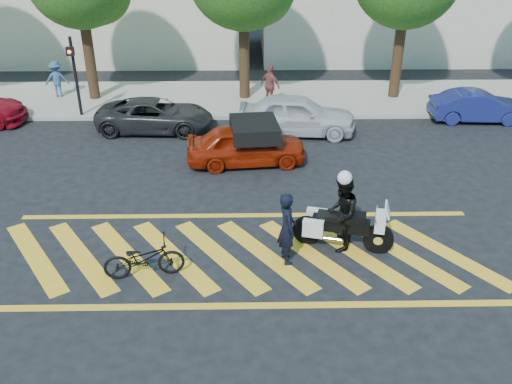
{
  "coord_description": "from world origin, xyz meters",
  "views": [
    {
      "loc": [
        0.09,
        -10.87,
        7.36
      ],
      "look_at": [
        0.31,
        1.26,
        1.05
      ],
      "focal_mm": 38.0,
      "sensor_mm": 36.0,
      "label": 1
    }
  ],
  "objects_px": {
    "officer_moto": "(342,213)",
    "red_convertible": "(246,145)",
    "police_motorcycle": "(341,226)",
    "officer_bike": "(287,228)",
    "parked_mid_right": "(296,115)",
    "parked_mid_left": "(155,115)",
    "parked_right": "(478,106)",
    "bicycle": "(144,258)"
  },
  "relations": [
    {
      "from": "officer_moto",
      "to": "parked_mid_right",
      "type": "relative_size",
      "value": 0.44
    },
    {
      "from": "officer_bike",
      "to": "parked_mid_right",
      "type": "relative_size",
      "value": 0.41
    },
    {
      "from": "red_convertible",
      "to": "parked_right",
      "type": "height_order",
      "value": "red_convertible"
    },
    {
      "from": "parked_right",
      "to": "parked_mid_left",
      "type": "bearing_deg",
      "value": 96.93
    },
    {
      "from": "police_motorcycle",
      "to": "parked_mid_left",
      "type": "relative_size",
      "value": 0.56
    },
    {
      "from": "red_convertible",
      "to": "police_motorcycle",
      "type": "bearing_deg",
      "value": -161.28
    },
    {
      "from": "police_motorcycle",
      "to": "parked_mid_right",
      "type": "height_order",
      "value": "parked_mid_right"
    },
    {
      "from": "officer_moto",
      "to": "red_convertible",
      "type": "height_order",
      "value": "officer_moto"
    },
    {
      "from": "police_motorcycle",
      "to": "parked_mid_right",
      "type": "xyz_separation_m",
      "value": [
        -0.45,
        7.67,
        0.14
      ]
    },
    {
      "from": "police_motorcycle",
      "to": "parked_mid_right",
      "type": "distance_m",
      "value": 7.69
    },
    {
      "from": "officer_bike",
      "to": "bicycle",
      "type": "xyz_separation_m",
      "value": [
        -3.23,
        -0.55,
        -0.42
      ]
    },
    {
      "from": "parked_right",
      "to": "police_motorcycle",
      "type": "bearing_deg",
      "value": 146.1
    },
    {
      "from": "officer_moto",
      "to": "red_convertible",
      "type": "relative_size",
      "value": 0.5
    },
    {
      "from": "officer_bike",
      "to": "officer_moto",
      "type": "distance_m",
      "value": 1.45
    },
    {
      "from": "officer_moto",
      "to": "parked_right",
      "type": "xyz_separation_m",
      "value": [
        6.76,
        8.9,
        -0.35
      ]
    },
    {
      "from": "red_convertible",
      "to": "parked_mid_left",
      "type": "bearing_deg",
      "value": 42.0
    },
    {
      "from": "officer_moto",
      "to": "parked_mid_right",
      "type": "xyz_separation_m",
      "value": [
        -0.43,
        7.68,
        -0.22
      ]
    },
    {
      "from": "officer_bike",
      "to": "parked_right",
      "type": "relative_size",
      "value": 0.49
    },
    {
      "from": "bicycle",
      "to": "police_motorcycle",
      "type": "bearing_deg",
      "value": -86.0
    },
    {
      "from": "bicycle",
      "to": "parked_right",
      "type": "relative_size",
      "value": 0.49
    },
    {
      "from": "parked_right",
      "to": "officer_moto",
      "type": "bearing_deg",
      "value": 146.06
    },
    {
      "from": "officer_bike",
      "to": "parked_mid_right",
      "type": "bearing_deg",
      "value": -17.86
    },
    {
      "from": "officer_bike",
      "to": "parked_mid_left",
      "type": "height_order",
      "value": "officer_bike"
    },
    {
      "from": "officer_moto",
      "to": "bicycle",
      "type": "bearing_deg",
      "value": -61.32
    },
    {
      "from": "red_convertible",
      "to": "parked_mid_right",
      "type": "xyz_separation_m",
      "value": [
        1.85,
        2.65,
        0.08
      ]
    },
    {
      "from": "officer_bike",
      "to": "police_motorcycle",
      "type": "relative_size",
      "value": 0.74
    },
    {
      "from": "bicycle",
      "to": "red_convertible",
      "type": "height_order",
      "value": "red_convertible"
    },
    {
      "from": "red_convertible",
      "to": "parked_mid_left",
      "type": "xyz_separation_m",
      "value": [
        -3.39,
        3.07,
        -0.06
      ]
    },
    {
      "from": "parked_mid_right",
      "to": "officer_bike",
      "type": "bearing_deg",
      "value": 179.22
    },
    {
      "from": "parked_mid_right",
      "to": "red_convertible",
      "type": "bearing_deg",
      "value": 150.66
    },
    {
      "from": "bicycle",
      "to": "parked_mid_right",
      "type": "distance_m",
      "value": 9.71
    },
    {
      "from": "bicycle",
      "to": "parked_mid_left",
      "type": "distance_m",
      "value": 9.27
    },
    {
      "from": "officer_bike",
      "to": "police_motorcycle",
      "type": "xyz_separation_m",
      "value": [
        1.36,
        0.55,
        -0.3
      ]
    },
    {
      "from": "police_motorcycle",
      "to": "parked_mid_right",
      "type": "relative_size",
      "value": 0.56
    },
    {
      "from": "officer_moto",
      "to": "parked_mid_left",
      "type": "xyz_separation_m",
      "value": [
        -5.67,
        8.11,
        -0.36
      ]
    },
    {
      "from": "officer_moto",
      "to": "red_convertible",
      "type": "distance_m",
      "value": 5.53
    },
    {
      "from": "officer_bike",
      "to": "parked_mid_right",
      "type": "height_order",
      "value": "officer_bike"
    },
    {
      "from": "police_motorcycle",
      "to": "parked_mid_left",
      "type": "xyz_separation_m",
      "value": [
        -5.69,
        8.1,
        0.01
      ]
    },
    {
      "from": "officer_bike",
      "to": "bicycle",
      "type": "bearing_deg",
      "value": 88.19
    },
    {
      "from": "police_motorcycle",
      "to": "officer_moto",
      "type": "relative_size",
      "value": 1.26
    },
    {
      "from": "bicycle",
      "to": "parked_mid_left",
      "type": "height_order",
      "value": "parked_mid_left"
    },
    {
      "from": "officer_bike",
      "to": "red_convertible",
      "type": "relative_size",
      "value": 0.47
    }
  ]
}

